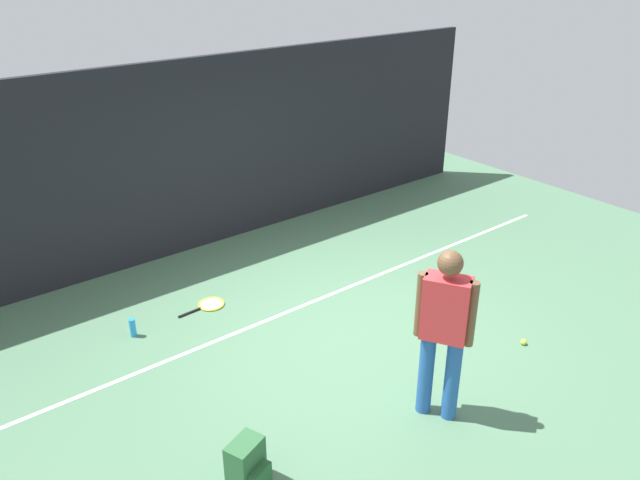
{
  "coord_description": "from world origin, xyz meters",
  "views": [
    {
      "loc": [
        -3.88,
        -4.55,
        4.01
      ],
      "look_at": [
        0.0,
        0.4,
        1.0
      ],
      "focal_mm": 35.12,
      "sensor_mm": 36.0,
      "label": 1
    }
  ],
  "objects_px": {
    "tennis_player": "(444,326)",
    "backpack": "(247,465)",
    "tennis_ball_near_player": "(524,342)",
    "water_bottle": "(133,328)",
    "tennis_racket": "(209,305)"
  },
  "relations": [
    {
      "from": "tennis_player",
      "to": "backpack",
      "type": "distance_m",
      "value": 2.03
    },
    {
      "from": "tennis_ball_near_player",
      "to": "water_bottle",
      "type": "distance_m",
      "value": 4.34
    },
    {
      "from": "backpack",
      "to": "water_bottle",
      "type": "relative_size",
      "value": 1.99
    },
    {
      "from": "backpack",
      "to": "tennis_racket",
      "type": "bearing_deg",
      "value": 46.72
    },
    {
      "from": "backpack",
      "to": "tennis_player",
      "type": "bearing_deg",
      "value": -31.3
    },
    {
      "from": "tennis_ball_near_player",
      "to": "backpack",
      "type": "bearing_deg",
      "value": 176.75
    },
    {
      "from": "backpack",
      "to": "water_bottle",
      "type": "height_order",
      "value": "backpack"
    },
    {
      "from": "water_bottle",
      "to": "backpack",
      "type": "bearing_deg",
      "value": -92.77
    },
    {
      "from": "backpack",
      "to": "tennis_ball_near_player",
      "type": "relative_size",
      "value": 6.67
    },
    {
      "from": "backpack",
      "to": "water_bottle",
      "type": "distance_m",
      "value": 2.61
    },
    {
      "from": "tennis_player",
      "to": "tennis_ball_near_player",
      "type": "bearing_deg",
      "value": 64.94
    },
    {
      "from": "water_bottle",
      "to": "tennis_ball_near_player",
      "type": "bearing_deg",
      "value": -40.28
    },
    {
      "from": "tennis_racket",
      "to": "water_bottle",
      "type": "distance_m",
      "value": 0.99
    },
    {
      "from": "tennis_ball_near_player",
      "to": "water_bottle",
      "type": "bearing_deg",
      "value": 139.72
    },
    {
      "from": "tennis_player",
      "to": "backpack",
      "type": "relative_size",
      "value": 3.86
    }
  ]
}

